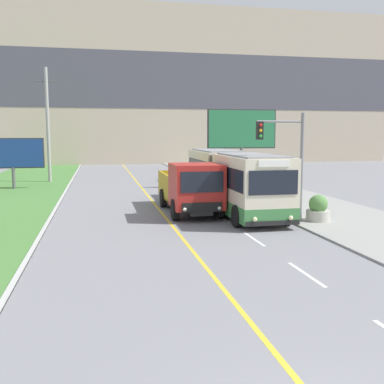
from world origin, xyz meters
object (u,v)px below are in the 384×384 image
at_px(dump_truck, 192,189).
at_px(planter_round_near, 318,209).
at_px(billboard_large, 242,131).
at_px(billboard_small, 12,154).
at_px(traffic_light_mast, 287,153).
at_px(planter_round_third, 251,186).
at_px(planter_round_second, 277,195).
at_px(utility_pole_far, 48,125).
at_px(car_distant, 181,173).
at_px(city_bus, 232,180).

distance_m(dump_truck, planter_round_near, 6.21).
distance_m(billboard_large, billboard_small, 17.36).
height_order(traffic_light_mast, planter_round_third, traffic_light_mast).
relative_size(billboard_large, planter_round_second, 4.76).
height_order(billboard_large, planter_round_near, billboard_large).
bearing_deg(billboard_large, utility_pole_far, 154.01).
xyz_separation_m(car_distant, billboard_small, (-13.35, -3.10, 1.94)).
height_order(planter_round_near, planter_round_third, planter_round_near).
xyz_separation_m(city_bus, planter_round_second, (2.82, 0.45, -0.98)).
xyz_separation_m(traffic_light_mast, planter_round_near, (1.59, -0.04, -2.64)).
relative_size(dump_truck, planter_round_second, 5.58).
xyz_separation_m(billboard_small, planter_round_third, (16.40, -6.74, -2.05)).
distance_m(billboard_large, planter_round_near, 14.51).
height_order(traffic_light_mast, planter_round_near, traffic_light_mast).
xyz_separation_m(city_bus, dump_truck, (-2.53, -1.46, -0.25)).
height_order(utility_pole_far, planter_round_third, utility_pole_far).
relative_size(city_bus, traffic_light_mast, 2.38).
bearing_deg(car_distant, utility_pole_far, 171.63).
height_order(utility_pole_far, billboard_small, utility_pole_far).
distance_m(car_distant, billboard_small, 13.84).
bearing_deg(car_distant, traffic_light_mast, -85.99).
xyz_separation_m(planter_round_second, planter_round_third, (0.13, 4.90, -0.05)).
xyz_separation_m(utility_pole_far, planter_round_second, (14.14, -16.39, -4.28)).
distance_m(car_distant, planter_round_near, 19.86).
xyz_separation_m(billboard_small, planter_round_second, (16.27, -11.64, -2.00)).
height_order(utility_pole_far, billboard_large, utility_pole_far).
relative_size(utility_pole_far, planter_round_near, 7.90).
bearing_deg(dump_truck, car_distant, 81.71).
bearing_deg(dump_truck, planter_round_second, 19.65).
height_order(car_distant, planter_round_second, car_distant).
bearing_deg(billboard_small, city_bus, -41.93).
bearing_deg(billboard_small, utility_pole_far, 65.84).
xyz_separation_m(car_distant, utility_pole_far, (-11.22, 1.65, 4.22)).
relative_size(car_distant, planter_round_third, 3.76).
bearing_deg(billboard_small, planter_round_third, -22.34).
relative_size(planter_round_second, planter_round_third, 1.10).
distance_m(traffic_light_mast, planter_round_third, 10.25).
distance_m(dump_truck, billboard_small, 17.45).
distance_m(city_bus, billboard_small, 18.11).
distance_m(dump_truck, utility_pole_far, 20.61).
relative_size(dump_truck, billboard_large, 1.17).
xyz_separation_m(planter_round_near, planter_round_third, (0.08, 9.79, -0.04)).
distance_m(city_bus, car_distant, 15.21).
distance_m(dump_truck, planter_round_second, 5.72).
distance_m(planter_round_second, planter_round_third, 4.90).
height_order(billboard_small, planter_round_third, billboard_small).
bearing_deg(city_bus, billboard_large, 69.20).
height_order(city_bus, dump_truck, city_bus).
bearing_deg(city_bus, planter_round_near, -57.21).
bearing_deg(dump_truck, city_bus, 29.96).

